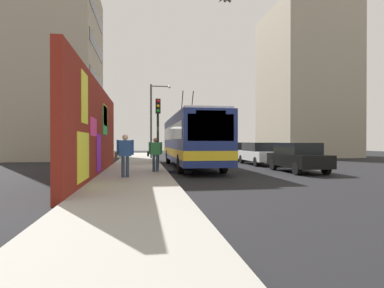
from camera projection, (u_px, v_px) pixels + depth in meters
name	position (u px, v px, depth m)	size (l,w,h in m)	color
ground_plane	(163.00, 168.00, 19.21)	(80.00, 80.00, 0.00)	black
sidewalk_slab	(136.00, 168.00, 18.95)	(48.00, 3.20, 0.15)	#9E9B93
graffiti_wall	(97.00, 131.00, 14.75)	(14.11, 0.32, 4.31)	maroon
building_far_left	(58.00, 72.00, 30.08)	(10.03, 7.17, 16.74)	#9E937F
building_far_right	(305.00, 84.00, 35.65)	(9.49, 8.22, 16.40)	#9E937F
city_bus	(191.00, 139.00, 19.93)	(11.92, 2.54, 5.06)	navy
parked_car_black	(298.00, 157.00, 16.86)	(4.23, 1.77, 1.58)	black
parked_car_white	(259.00, 153.00, 22.40)	(4.69, 1.83, 1.58)	white
parked_car_dark_gray	(235.00, 151.00, 28.11)	(4.78, 1.88, 1.58)	#38383D
parked_car_champagne	(218.00, 149.00, 34.43)	(4.60, 1.85, 1.58)	#C6B793
pedestrian_near_wall	(125.00, 152.00, 13.08)	(0.24, 0.78, 1.79)	#2D3F59
pedestrian_at_curb	(155.00, 152.00, 15.61)	(0.22, 0.75, 1.68)	#2D3F59
traffic_light	(158.00, 121.00, 18.07)	(0.49, 0.28, 3.98)	#2D382D
street_lamp	(153.00, 116.00, 28.57)	(0.44, 1.89, 6.71)	#4C4C51
flying_pigeons	(225.00, 0.00, 13.74)	(0.32, 0.52, 0.18)	slate
curbside_puddle	(177.00, 172.00, 16.90)	(1.77, 1.77, 0.00)	black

